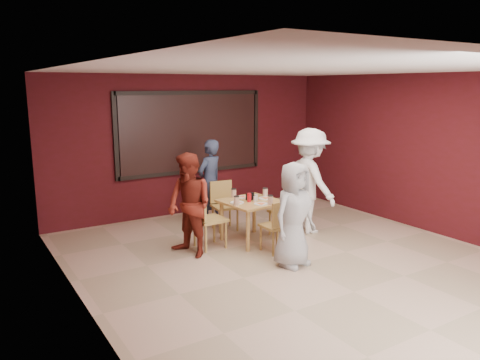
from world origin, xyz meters
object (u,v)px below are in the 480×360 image
diner_right (310,181)px  chair_right (287,207)px  chair_front (278,223)px  chair_left (206,216)px  diner_back (210,182)px  diner_left (189,205)px  chair_back (223,202)px  dining_table (251,205)px  diner_front (294,215)px

diner_right → chair_right: bearing=83.9°
chair_front → diner_right: (1.13, 0.60, 0.45)m
chair_front → chair_left: chair_left is taller
chair_front → chair_left: bearing=137.7°
diner_right → diner_back: bearing=42.3°
chair_right → diner_back: (-0.79, 1.37, 0.30)m
diner_left → diner_right: (2.34, -0.03, 0.13)m
diner_back → chair_left: bearing=37.5°
chair_back → diner_right: size_ratio=0.47×
chair_right → dining_table: bearing=177.8°
chair_front → chair_back: (-0.09, 1.55, 0.02)m
chair_back → chair_left: size_ratio=0.93×
diner_front → chair_right: bearing=43.7°
diner_back → diner_right: 1.89m
chair_back → chair_right: 1.18m
chair_right → diner_front: bearing=-124.2°
dining_table → diner_right: size_ratio=0.52×
diner_front → diner_right: size_ratio=0.83×
chair_left → chair_right: 1.55m
chair_left → dining_table: bearing=-6.8°
dining_table → chair_front: 0.71m
chair_right → diner_back: 1.61m
diner_front → diner_left: bearing=120.7°
chair_back → diner_front: 2.10m
chair_right → diner_left: bearing=-179.2°
chair_left → diner_back: (0.76, 1.24, 0.27)m
chair_front → diner_front: bearing=-103.7°
dining_table → diner_back: bearing=92.4°
diner_front → diner_right: (1.26, 1.14, 0.16)m
diner_back → diner_right: diner_right is taller
dining_table → chair_right: (0.73, -0.03, -0.12)m
chair_back → diner_back: size_ratio=0.55×
chair_back → chair_left: 1.09m
chair_front → diner_right: size_ratio=0.46×
dining_table → diner_left: bearing=-177.4°
dining_table → diner_front: size_ratio=0.64×
chair_left → diner_front: 1.53m
diner_left → diner_right: bearing=73.6°
chair_front → chair_back: size_ratio=0.97×
chair_front → diner_front: size_ratio=0.55×
chair_right → chair_left: bearing=175.4°
chair_left → diner_front: bearing=-61.0°
chair_back → chair_left: (-0.77, -0.76, 0.04)m
chair_left → diner_left: (-0.35, -0.15, 0.26)m
chair_back → diner_left: diner_left is taller
dining_table → chair_left: 0.82m
dining_table → chair_front: size_ratio=1.15×
dining_table → diner_front: (-0.08, -1.22, 0.14)m
chair_left → chair_right: (1.54, -0.13, -0.04)m
chair_left → chair_right: chair_left is taller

